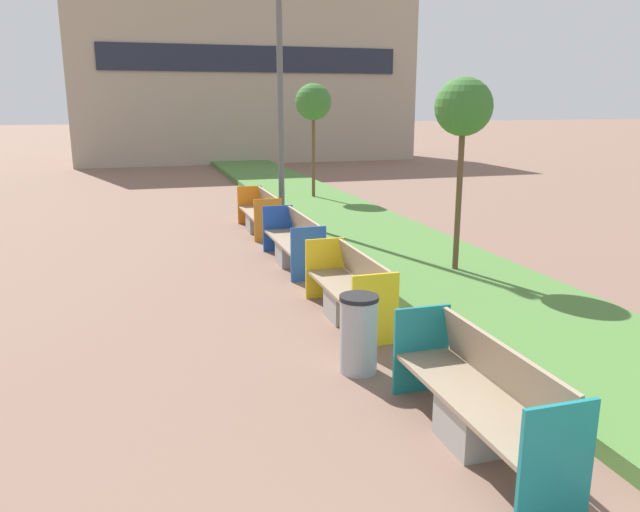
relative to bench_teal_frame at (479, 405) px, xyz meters
name	(u,v)px	position (x,y,z in m)	size (l,w,h in m)	color
planter_grass_strip	(379,238)	(2.26, 7.97, -0.28)	(2.80, 120.00, 0.18)	#4C7A38
building_backdrop	(244,71)	(3.06, 28.68, 4.12)	(16.88, 5.44, 8.98)	tan
bench_teal_frame	(479,405)	(0.00, 0.00, 0.00)	(0.65, 2.25, 0.94)	#9E9B96
bench_yellow_frame	(350,293)	(0.00, 3.47, 0.00)	(0.65, 2.16, 0.94)	#9E9B96
bench_blue_frame	(294,245)	(0.00, 6.64, 0.00)	(0.65, 2.36, 0.94)	#9E9B96
bench_orange_frame	(260,216)	(0.00, 9.84, 0.00)	(0.65, 2.21, 0.94)	#9E9B96
litter_bin	(359,334)	(-0.50, 1.76, 0.08)	(0.44, 0.44, 0.90)	#9EA0A5
street_lamp_post	(279,34)	(0.61, 10.19, 4.10)	(0.24, 0.44, 8.18)	#56595B
sapling_tree_near	(463,110)	(2.43, 4.88, 2.49)	(0.95, 0.95, 3.39)	brown
sapling_tree_far	(313,103)	(2.43, 13.71, 2.57)	(1.07, 1.07, 3.51)	brown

